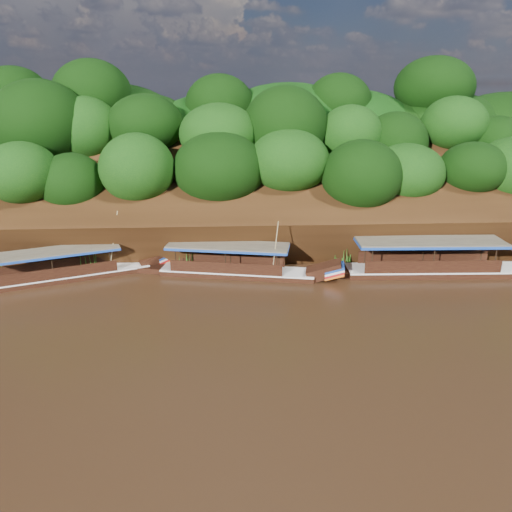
# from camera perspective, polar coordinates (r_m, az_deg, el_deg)

# --- Properties ---
(ground) EXTENTS (160.00, 160.00, 0.00)m
(ground) POSITION_cam_1_polar(r_m,az_deg,el_deg) (30.60, 2.57, -7.35)
(ground) COLOR black
(ground) RESTS_ON ground
(riverbank) EXTENTS (120.00, 30.06, 19.40)m
(riverbank) POSITION_cam_1_polar(r_m,az_deg,el_deg) (51.42, 0.17, 5.91)
(riverbank) COLOR black
(riverbank) RESTS_ON ground
(boat_0) EXTENTS (16.46, 3.29, 6.07)m
(boat_0) POSITION_cam_1_polar(r_m,az_deg,el_deg) (40.27, 21.27, -1.11)
(boat_0) COLOR black
(boat_0) RESTS_ON ground
(boat_1) EXTENTS (13.73, 4.48, 4.92)m
(boat_1) POSITION_cam_1_polar(r_m,az_deg,el_deg) (37.25, -1.06, -1.47)
(boat_1) COLOR black
(boat_1) RESTS_ON ground
(boat_2) EXTENTS (14.14, 6.88, 5.12)m
(boat_2) POSITION_cam_1_polar(r_m,az_deg,el_deg) (39.23, -19.97, -1.62)
(boat_2) COLOR black
(boat_2) RESTS_ON ground
(reeds) EXTENTS (49.95, 2.28, 2.03)m
(reeds) POSITION_cam_1_polar(r_m,az_deg,el_deg) (38.85, -4.01, -0.10)
(reeds) COLOR #2C6018
(reeds) RESTS_ON ground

